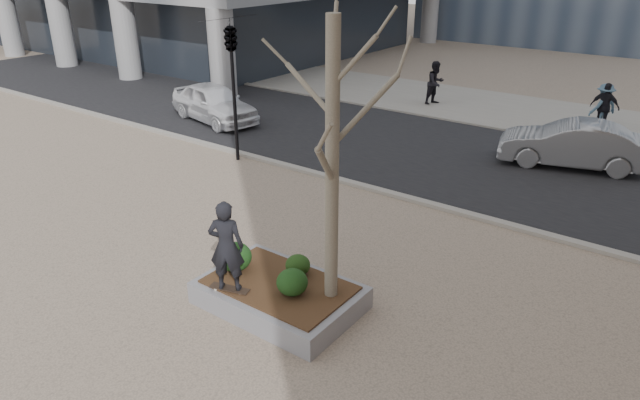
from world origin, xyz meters
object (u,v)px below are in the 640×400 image
Objects in this scene: planter at (280,295)px; skateboarder at (226,246)px; skateboard at (230,290)px; police_car at (214,103)px.

skateboarder is at bearing -131.06° from planter.
skateboard is 13.34m from police_car.
police_car is (-9.78, 9.08, 0.28)m from skateboard.
police_car is at bearing 141.20° from planter.
skateboarder is at bearing -151.01° from skateboard.
planter is 3.85× the size of skateboard.
skateboard is at bearing -120.13° from police_car.
planter is 0.98m from skateboard.
planter is at bearing 32.93° from skateboard.
skateboarder reaches higher than planter.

